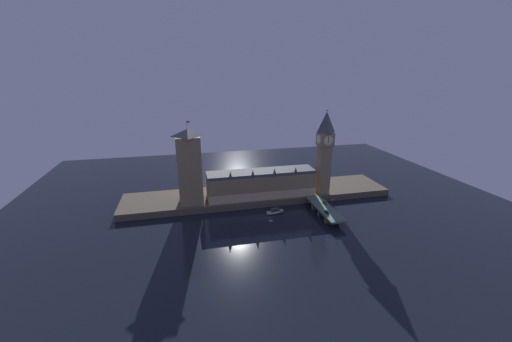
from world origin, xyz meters
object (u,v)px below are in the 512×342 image
object	(u,v)px
clock_tower	(324,150)
street_lamp_near	(327,212)
car_northbound_trail	(327,212)
car_southbound_trail	(325,203)
pedestrian_mid_walk	(331,205)
victoria_tower	(189,167)
boat_upstream	(275,212)
street_lamp_mid	(332,202)
street_lamp_far	(310,196)

from	to	relation	value
clock_tower	street_lamp_near	distance (m)	58.21
car_northbound_trail	car_southbound_trail	bearing A→B (deg)	70.60
pedestrian_mid_walk	victoria_tower	bearing A→B (deg)	161.18
clock_tower	boat_upstream	size ratio (longest dim) A/B	4.54
street_lamp_near	street_lamp_mid	bearing A→B (deg)	52.34
car_northbound_trail	street_lamp_far	size ratio (longest dim) A/B	0.74
clock_tower	car_northbound_trail	world-z (taller)	clock_tower
car_southbound_trail	street_lamp_mid	bearing A→B (deg)	-65.16
pedestrian_mid_walk	street_lamp_near	bearing A→B (deg)	-124.93
victoria_tower	street_lamp_mid	bearing A→B (deg)	-19.25
car_northbound_trail	street_lamp_near	distance (m)	7.84
street_lamp_far	street_lamp_mid	bearing A→B (deg)	-52.34
clock_tower	victoria_tower	world-z (taller)	clock_tower
car_northbound_trail	boat_upstream	size ratio (longest dim) A/B	0.29
clock_tower	car_southbound_trail	world-z (taller)	clock_tower
pedestrian_mid_walk	street_lamp_near	distance (m)	19.44
car_northbound_trail	street_lamp_far	distance (m)	23.54
street_lamp_far	boat_upstream	bearing A→B (deg)	-172.15
clock_tower	car_northbound_trail	bearing A→B (deg)	-109.62
car_northbound_trail	boat_upstream	world-z (taller)	car_northbound_trail
car_northbound_trail	boat_upstream	bearing A→B (deg)	149.66
street_lamp_near	boat_upstream	xyz separation A→B (m)	(-29.55, 25.37, -8.64)
clock_tower	victoria_tower	bearing A→B (deg)	177.82
clock_tower	boat_upstream	distance (m)	64.85
pedestrian_mid_walk	street_lamp_near	xyz separation A→B (m)	(-10.96, -15.69, 3.40)
car_southbound_trail	street_lamp_far	world-z (taller)	street_lamp_far
victoria_tower	car_northbound_trail	bearing A→B (deg)	-25.24
street_lamp_near	car_northbound_trail	bearing A→B (deg)	64.23
car_northbound_trail	car_southbound_trail	world-z (taller)	car_northbound_trail
boat_upstream	car_southbound_trail	bearing A→B (deg)	-6.15
clock_tower	car_northbound_trail	distance (m)	54.68
victoria_tower	boat_upstream	size ratio (longest dim) A/B	4.16
street_lamp_mid	car_northbound_trail	bearing A→B (deg)	-134.65
car_northbound_trail	pedestrian_mid_walk	xyz separation A→B (m)	(7.92, 9.40, 0.16)
victoria_tower	street_lamp_far	bearing A→B (deg)	-12.91
street_lamp_mid	car_southbound_trail	bearing A→B (deg)	114.84
clock_tower	boat_upstream	xyz separation A→B (m)	(-46.71, -20.55, -40.01)
street_lamp_near	street_lamp_mid	size ratio (longest dim) A/B	1.09
car_southbound_trail	street_lamp_far	bearing A→B (deg)	135.59
victoria_tower	street_lamp_far	size ratio (longest dim) A/B	10.52
street_lamp_near	boat_upstream	world-z (taller)	street_lamp_near
car_northbound_trail	street_lamp_mid	distance (m)	12.27
car_southbound_trail	pedestrian_mid_walk	world-z (taller)	pedestrian_mid_walk
car_northbound_trail	street_lamp_far	world-z (taller)	street_lamp_far
victoria_tower	street_lamp_far	xyz separation A→B (m)	(89.67, -20.55, -24.12)
car_southbound_trail	street_lamp_near	world-z (taller)	street_lamp_near
car_northbound_trail	pedestrian_mid_walk	bearing A→B (deg)	49.88
clock_tower	street_lamp_far	bearing A→B (deg)	-136.16
clock_tower	car_northbound_trail	xyz separation A→B (m)	(-14.13, -39.63, -34.93)
car_southbound_trail	boat_upstream	xyz separation A→B (m)	(-37.87, 4.08, -5.04)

